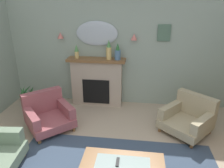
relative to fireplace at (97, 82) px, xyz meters
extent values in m
cube|color=#93A393|center=(0.68, 0.22, 0.74)|extent=(6.60, 0.10, 2.62)
cube|color=tan|center=(0.00, 0.01, -0.02)|extent=(1.20, 0.28, 1.10)
cube|color=black|center=(0.00, -0.09, -0.19)|extent=(0.64, 0.12, 0.60)
cube|color=brown|center=(0.00, -0.01, 0.56)|extent=(1.36, 0.36, 0.06)
cylinder|color=tan|center=(-0.45, -0.03, 0.67)|extent=(0.09, 0.09, 0.16)
cone|color=#4C8447|center=(-0.45, -0.03, 0.83)|extent=(0.10, 0.10, 0.16)
cylinder|color=tan|center=(0.30, -0.03, 0.73)|extent=(0.12, 0.12, 0.28)
cone|color=#4C8447|center=(0.30, -0.03, 0.95)|extent=(0.10, 0.10, 0.16)
cylinder|color=#4C7093|center=(0.50, -0.03, 0.70)|extent=(0.14, 0.14, 0.22)
cone|color=#2D6633|center=(0.50, -0.03, 0.89)|extent=(0.10, 0.10, 0.16)
ellipsoid|color=#B2BCC6|center=(0.00, 0.14, 1.14)|extent=(0.96, 0.06, 0.56)
cone|color=#D17066|center=(-0.85, 0.09, 1.09)|extent=(0.14, 0.14, 0.14)
cone|color=#D17066|center=(0.85, 0.09, 1.09)|extent=(0.14, 0.14, 0.14)
cube|color=#4C6B56|center=(1.50, 0.15, 1.18)|extent=(0.28, 0.03, 0.36)
cube|color=brown|center=(0.83, -2.52, -0.15)|extent=(1.10, 0.60, 0.04)
cube|color=#8C9E99|center=(0.83, -2.52, -0.13)|extent=(0.72, 0.36, 0.01)
cylinder|color=brown|center=(0.34, -2.28, -0.37)|extent=(0.06, 0.06, 0.40)
cube|color=black|center=(0.76, -2.49, -0.12)|extent=(0.04, 0.16, 0.02)
cylinder|color=brown|center=(-0.85, -2.06, -0.52)|extent=(0.07, 0.07, 0.10)
cube|color=tan|center=(1.93, -1.00, -0.39)|extent=(1.13, 1.13, 0.16)
cube|color=tan|center=(2.16, -0.74, -0.09)|extent=(0.71, 0.65, 0.45)
cube|color=tan|center=(1.68, -0.78, -0.20)|extent=(0.58, 0.63, 0.22)
cube|color=tan|center=(2.19, -1.22, -0.20)|extent=(0.58, 0.63, 0.22)
cylinder|color=brown|center=(1.45, -1.03, -0.52)|extent=(0.06, 0.06, 0.10)
cylinder|color=brown|center=(1.96, -1.48, -0.52)|extent=(0.06, 0.06, 0.10)
cylinder|color=brown|center=(1.90, -0.52, -0.52)|extent=(0.06, 0.06, 0.10)
cylinder|color=brown|center=(2.41, -0.97, -0.52)|extent=(0.06, 0.06, 0.10)
cube|color=#934C51|center=(-0.72, -1.22, -0.39)|extent=(1.13, 1.13, 0.16)
cube|color=#934C51|center=(-0.95, -0.97, -0.09)|extent=(0.70, 0.66, 0.45)
cube|color=#934C51|center=(-0.97, -1.45, -0.20)|extent=(0.59, 0.62, 0.22)
cube|color=#934C51|center=(-0.47, -0.99, -0.20)|extent=(0.59, 0.62, 0.22)
cylinder|color=brown|center=(-0.74, -1.70, -0.52)|extent=(0.06, 0.06, 0.10)
cylinder|color=brown|center=(-0.24, -1.24, -0.52)|extent=(0.06, 0.06, 0.10)
cylinder|color=brown|center=(-1.20, -1.20, -0.52)|extent=(0.06, 0.06, 0.10)
cylinder|color=brown|center=(-0.70, -0.74, -0.52)|extent=(0.06, 0.06, 0.10)
cylinder|color=#474C56|center=(-1.52, -0.53, -0.48)|extent=(0.20, 0.20, 0.17)
cylinder|color=brown|center=(-1.52, -0.53, -0.30)|extent=(0.04, 0.04, 0.19)
cone|color=#2D6633|center=(-1.41, -0.54, -0.10)|extent=(0.09, 0.27, 0.24)
cone|color=#2D6633|center=(-1.46, -0.43, -0.10)|extent=(0.24, 0.18, 0.27)
cone|color=#2D6633|center=(-1.59, -0.44, -0.10)|extent=(0.25, 0.23, 0.23)
cone|color=#2D6633|center=(-1.63, -0.53, -0.10)|extent=(0.08, 0.27, 0.23)
cone|color=#2D6633|center=(-1.59, -0.62, -0.10)|extent=(0.23, 0.20, 0.27)
cone|color=#2D6633|center=(-1.45, -0.62, -0.10)|extent=(0.26, 0.21, 0.24)
camera|label=1|loc=(0.97, -4.65, 1.85)|focal=33.72mm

